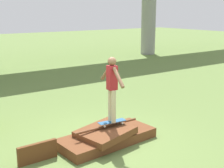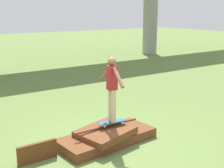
{
  "view_description": "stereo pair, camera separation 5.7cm",
  "coord_description": "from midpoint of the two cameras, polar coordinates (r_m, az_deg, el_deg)",
  "views": [
    {
      "loc": [
        -4.21,
        -6.21,
        3.34
      ],
      "look_at": [
        0.12,
        -0.05,
        1.56
      ],
      "focal_mm": 50.0,
      "sensor_mm": 36.0,
      "label": 1
    },
    {
      "loc": [
        -4.16,
        -6.24,
        3.34
      ],
      "look_at": [
        0.12,
        -0.05,
        1.56
      ],
      "focal_mm": 50.0,
      "sensor_mm": 36.0,
      "label": 2
    }
  ],
  "objects": [
    {
      "name": "scrap_plank_loose",
      "position": [
        7.39,
        -13.67,
        -12.05
      ],
      "size": [
        0.93,
        0.11,
        0.44
      ],
      "color": "#5B3319",
      "rests_on": "ground_plane"
    },
    {
      "name": "skateboard",
      "position": [
        8.02,
        -0.21,
        -6.93
      ],
      "size": [
        0.75,
        0.3,
        0.09
      ],
      "color": "#23517F",
      "rests_on": "scrap_pile"
    },
    {
      "name": "scrap_pile",
      "position": [
        8.11,
        -1.21,
        -9.58
      ],
      "size": [
        2.62,
        1.37,
        0.49
      ],
      "color": "brown",
      "rests_on": "ground_plane"
    },
    {
      "name": "ground_plane",
      "position": [
        8.21,
        -1.12,
        -10.67
      ],
      "size": [
        80.0,
        80.0,
        0.0
      ],
      "primitive_type": "plane",
      "color": "olive"
    },
    {
      "name": "skater",
      "position": [
        7.74,
        -0.21,
        -0.14
      ],
      "size": [
        0.24,
        1.15,
        1.66
      ],
      "color": "#C6B78E",
      "rests_on": "skateboard"
    }
  ]
}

